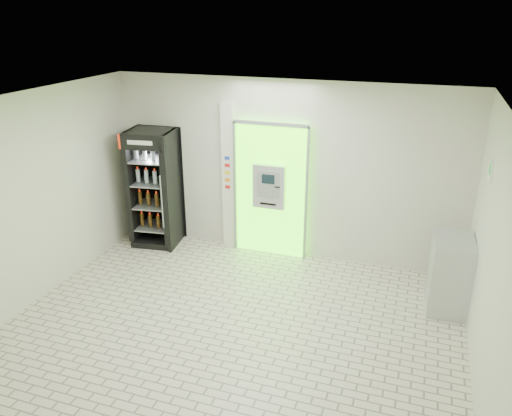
% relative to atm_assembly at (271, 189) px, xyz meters
% --- Properties ---
extents(ground, '(6.00, 6.00, 0.00)m').
position_rel_atm_assembly_xyz_m(ground, '(0.20, -2.41, -1.17)').
color(ground, beige).
rests_on(ground, ground).
extents(room_shell, '(6.00, 6.00, 6.00)m').
position_rel_atm_assembly_xyz_m(room_shell, '(0.20, -2.41, 0.67)').
color(room_shell, beige).
rests_on(room_shell, ground).
extents(atm_assembly, '(1.30, 0.24, 2.33)m').
position_rel_atm_assembly_xyz_m(atm_assembly, '(0.00, 0.00, 0.00)').
color(atm_assembly, '#4BF712').
rests_on(atm_assembly, ground).
extents(pillar, '(0.22, 0.11, 2.60)m').
position_rel_atm_assembly_xyz_m(pillar, '(-0.78, 0.04, 0.13)').
color(pillar, silver).
rests_on(pillar, ground).
extents(beverage_cooler, '(0.88, 0.82, 2.10)m').
position_rel_atm_assembly_xyz_m(beverage_cooler, '(-2.07, -0.26, -0.16)').
color(beverage_cooler, black).
rests_on(beverage_cooler, ground).
extents(steel_cabinet, '(0.57, 0.82, 1.07)m').
position_rel_atm_assembly_xyz_m(steel_cabinet, '(2.92, -0.87, -0.64)').
color(steel_cabinet, '#B3B5BB').
rests_on(steel_cabinet, ground).
extents(exit_sign, '(0.02, 0.22, 0.26)m').
position_rel_atm_assembly_xyz_m(exit_sign, '(3.19, -1.01, 0.95)').
color(exit_sign, white).
rests_on(exit_sign, room_shell).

